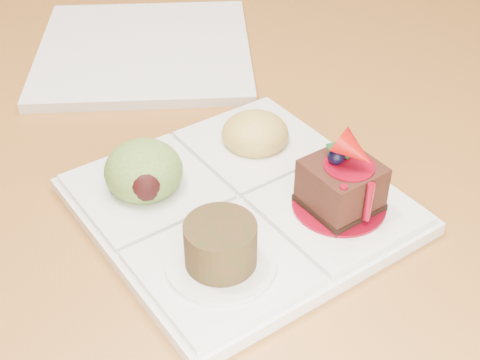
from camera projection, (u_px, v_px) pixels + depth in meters
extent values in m
plane|color=brown|center=(163.00, 292.00, 1.51)|extent=(6.00, 6.00, 0.00)
cube|color=black|center=(424.00, 63.00, 1.38)|extent=(0.57, 0.57, 0.04)
cylinder|color=black|center=(317.00, 203.00, 1.41)|extent=(0.04, 0.04, 0.45)
cylinder|color=black|center=(328.00, 109.00, 1.70)|extent=(0.04, 0.04, 0.45)
cube|color=white|center=(240.00, 206.00, 0.59)|extent=(0.33, 0.33, 0.01)
cube|color=white|center=(338.00, 209.00, 0.57)|extent=(0.15, 0.15, 0.01)
cube|color=white|center=(221.00, 268.00, 0.51)|extent=(0.15, 0.15, 0.01)
cube|color=white|center=(145.00, 188.00, 0.59)|extent=(0.15, 0.15, 0.01)
cube|color=white|center=(255.00, 143.00, 0.65)|extent=(0.15, 0.15, 0.01)
cylinder|color=maroon|center=(339.00, 205.00, 0.57)|extent=(0.08, 0.08, 0.00)
cube|color=black|center=(339.00, 203.00, 0.56)|extent=(0.08, 0.08, 0.01)
cube|color=#34150E|center=(341.00, 183.00, 0.55)|extent=(0.07, 0.07, 0.04)
cylinder|color=maroon|center=(344.00, 164.00, 0.54)|extent=(0.04, 0.04, 0.00)
sphere|color=black|center=(336.00, 156.00, 0.54)|extent=(0.01, 0.01, 0.01)
cone|color=#9F0D0A|center=(355.00, 151.00, 0.53)|extent=(0.05, 0.04, 0.04)
cube|color=#0F3F14|center=(343.00, 151.00, 0.55)|extent=(0.02, 0.02, 0.01)
cube|color=#0F3F14|center=(335.00, 150.00, 0.55)|extent=(0.01, 0.02, 0.01)
cylinder|color=maroon|center=(341.00, 206.00, 0.53)|extent=(0.01, 0.01, 0.04)
cylinder|color=maroon|center=(369.00, 202.00, 0.53)|extent=(0.01, 0.01, 0.04)
cylinder|color=maroon|center=(307.00, 183.00, 0.55)|extent=(0.01, 0.01, 0.03)
cylinder|color=white|center=(221.00, 263.00, 0.51)|extent=(0.09, 0.09, 0.00)
cylinder|color=#432113|center=(220.00, 244.00, 0.50)|extent=(0.06, 0.06, 0.04)
cylinder|color=#47260F|center=(220.00, 232.00, 0.49)|extent=(0.05, 0.05, 0.00)
ellipsoid|color=olive|center=(144.00, 171.00, 0.58)|extent=(0.07, 0.07, 0.05)
ellipsoid|color=black|center=(146.00, 186.00, 0.56)|extent=(0.03, 0.02, 0.03)
ellipsoid|color=gold|center=(255.00, 134.00, 0.64)|extent=(0.06, 0.06, 0.04)
cube|color=#C0390E|center=(267.00, 127.00, 0.64)|extent=(0.02, 0.02, 0.01)
cube|color=#517B1A|center=(247.00, 122.00, 0.65)|extent=(0.02, 0.02, 0.02)
cube|color=#C0390E|center=(240.00, 133.00, 0.63)|extent=(0.02, 0.02, 0.02)
cube|color=#517B1A|center=(263.00, 136.00, 0.63)|extent=(0.02, 0.02, 0.01)
cube|color=white|center=(145.00, 50.00, 0.82)|extent=(0.29, 0.29, 0.01)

